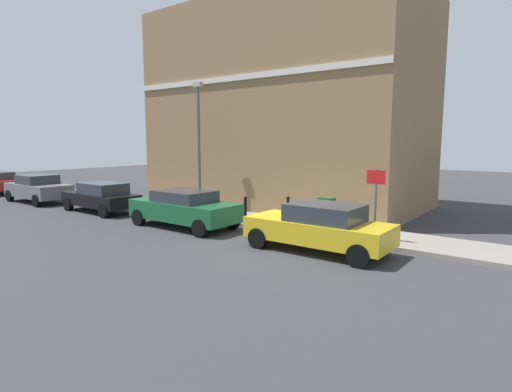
{
  "coord_description": "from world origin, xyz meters",
  "views": [
    {
      "loc": [
        -11.21,
        -6.86,
        3.32
      ],
      "look_at": [
        1.37,
        2.54,
        1.2
      ],
      "focal_mm": 28.64,
      "sensor_mm": 36.0,
      "label": 1
    }
  ],
  "objects_px": {
    "car_black": "(101,197)",
    "bollard_near_cabinet": "(288,209)",
    "street_sign": "(376,194)",
    "bollard_far_kerb": "(245,209)",
    "car_yellow": "(319,227)",
    "lamppost": "(199,141)",
    "car_green": "(184,208)",
    "utility_cabinet": "(326,214)",
    "car_grey": "(38,188)"
  },
  "relations": [
    {
      "from": "car_green",
      "to": "car_black",
      "type": "distance_m",
      "value": 5.66
    },
    {
      "from": "car_yellow",
      "to": "bollard_near_cabinet",
      "type": "relative_size",
      "value": 4.24
    },
    {
      "from": "bollard_far_kerb",
      "to": "bollard_near_cabinet",
      "type": "bearing_deg",
      "value": -53.69
    },
    {
      "from": "car_black",
      "to": "car_green",
      "type": "bearing_deg",
      "value": -179.34
    },
    {
      "from": "car_green",
      "to": "lamppost",
      "type": "xyz_separation_m",
      "value": [
        2.33,
        1.46,
        2.54
      ]
    },
    {
      "from": "car_yellow",
      "to": "car_black",
      "type": "distance_m",
      "value": 11.53
    },
    {
      "from": "street_sign",
      "to": "lamppost",
      "type": "height_order",
      "value": "lamppost"
    },
    {
      "from": "bollard_far_kerb",
      "to": "utility_cabinet",
      "type": "bearing_deg",
      "value": -73.82
    },
    {
      "from": "bollard_near_cabinet",
      "to": "lamppost",
      "type": "bearing_deg",
      "value": 92.33
    },
    {
      "from": "lamppost",
      "to": "utility_cabinet",
      "type": "bearing_deg",
      "value": -89.21
    },
    {
      "from": "car_grey",
      "to": "utility_cabinet",
      "type": "xyz_separation_m",
      "value": [
        2.64,
        -16.02,
        -0.09
      ]
    },
    {
      "from": "car_black",
      "to": "street_sign",
      "type": "height_order",
      "value": "street_sign"
    },
    {
      "from": "bollard_near_cabinet",
      "to": "street_sign",
      "type": "height_order",
      "value": "street_sign"
    },
    {
      "from": "car_grey",
      "to": "bollard_far_kerb",
      "type": "relative_size",
      "value": 4.09
    },
    {
      "from": "car_yellow",
      "to": "car_green",
      "type": "xyz_separation_m",
      "value": [
        0.02,
        5.86,
        0.0
      ]
    },
    {
      "from": "utility_cabinet",
      "to": "bollard_far_kerb",
      "type": "bearing_deg",
      "value": 106.18
    },
    {
      "from": "car_black",
      "to": "bollard_near_cabinet",
      "type": "height_order",
      "value": "car_black"
    },
    {
      "from": "street_sign",
      "to": "lamppost",
      "type": "bearing_deg",
      "value": 85.28
    },
    {
      "from": "car_green",
      "to": "bollard_far_kerb",
      "type": "relative_size",
      "value": 4.33
    },
    {
      "from": "car_yellow",
      "to": "lamppost",
      "type": "distance_m",
      "value": 8.1
    },
    {
      "from": "car_grey",
      "to": "lamppost",
      "type": "relative_size",
      "value": 0.74
    },
    {
      "from": "car_grey",
      "to": "car_green",
      "type": "bearing_deg",
      "value": -178.57
    },
    {
      "from": "car_yellow",
      "to": "car_black",
      "type": "height_order",
      "value": "car_yellow"
    },
    {
      "from": "utility_cabinet",
      "to": "street_sign",
      "type": "relative_size",
      "value": 0.5
    },
    {
      "from": "car_black",
      "to": "lamppost",
      "type": "distance_m",
      "value": 5.43
    },
    {
      "from": "car_black",
      "to": "bollard_far_kerb",
      "type": "relative_size",
      "value": 4.04
    },
    {
      "from": "car_yellow",
      "to": "car_green",
      "type": "distance_m",
      "value": 5.86
    },
    {
      "from": "car_black",
      "to": "bollard_near_cabinet",
      "type": "bearing_deg",
      "value": -163.18
    },
    {
      "from": "utility_cabinet",
      "to": "street_sign",
      "type": "height_order",
      "value": "street_sign"
    },
    {
      "from": "utility_cabinet",
      "to": "bollard_near_cabinet",
      "type": "distance_m",
      "value": 1.71
    },
    {
      "from": "utility_cabinet",
      "to": "car_green",
      "type": "bearing_deg",
      "value": 116.5
    },
    {
      "from": "car_yellow",
      "to": "utility_cabinet",
      "type": "distance_m",
      "value": 2.64
    },
    {
      "from": "car_black",
      "to": "street_sign",
      "type": "relative_size",
      "value": 1.83
    },
    {
      "from": "car_green",
      "to": "street_sign",
      "type": "height_order",
      "value": "street_sign"
    },
    {
      "from": "car_green",
      "to": "bollard_near_cabinet",
      "type": "xyz_separation_m",
      "value": [
        2.52,
        -3.14,
        -0.06
      ]
    },
    {
      "from": "utility_cabinet",
      "to": "bollard_near_cabinet",
      "type": "bearing_deg",
      "value": 86.65
    },
    {
      "from": "lamppost",
      "to": "car_yellow",
      "type": "bearing_deg",
      "value": -107.8
    },
    {
      "from": "car_yellow",
      "to": "bollard_far_kerb",
      "type": "xyz_separation_m",
      "value": [
        1.55,
        4.07,
        -0.06
      ]
    },
    {
      "from": "bollard_far_kerb",
      "to": "lamppost",
      "type": "xyz_separation_m",
      "value": [
        0.8,
        3.26,
        2.6
      ]
    },
    {
      "from": "car_black",
      "to": "utility_cabinet",
      "type": "xyz_separation_m",
      "value": [
        2.37,
        -10.51,
        -0.05
      ]
    },
    {
      "from": "car_yellow",
      "to": "bollard_near_cabinet",
      "type": "distance_m",
      "value": 3.73
    },
    {
      "from": "bollard_far_kerb",
      "to": "street_sign",
      "type": "bearing_deg",
      "value": -88.84
    },
    {
      "from": "car_black",
      "to": "utility_cabinet",
      "type": "bearing_deg",
      "value": -166.15
    },
    {
      "from": "utility_cabinet",
      "to": "bollard_near_cabinet",
      "type": "height_order",
      "value": "utility_cabinet"
    },
    {
      "from": "car_green",
      "to": "car_black",
      "type": "xyz_separation_m",
      "value": [
        0.05,
        5.66,
        -0.03
      ]
    },
    {
      "from": "bollard_far_kerb",
      "to": "street_sign",
      "type": "xyz_separation_m",
      "value": [
        0.1,
        -5.14,
        0.96
      ]
    },
    {
      "from": "bollard_near_cabinet",
      "to": "street_sign",
      "type": "xyz_separation_m",
      "value": [
        -0.88,
        -3.8,
        0.96
      ]
    },
    {
      "from": "car_black",
      "to": "lamppost",
      "type": "height_order",
      "value": "lamppost"
    },
    {
      "from": "car_green",
      "to": "lamppost",
      "type": "relative_size",
      "value": 0.79
    },
    {
      "from": "bollard_far_kerb",
      "to": "street_sign",
      "type": "distance_m",
      "value": 5.23
    }
  ]
}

